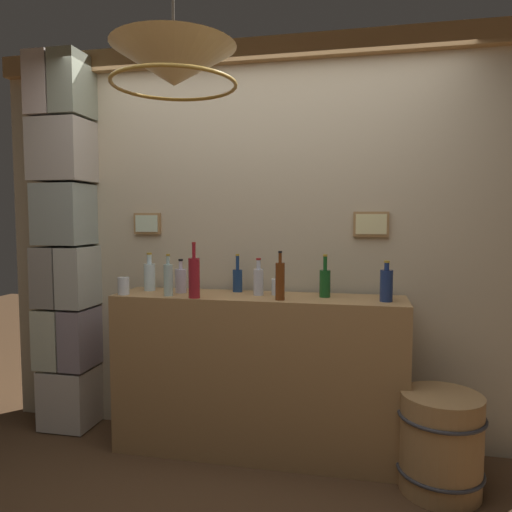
{
  "coord_description": "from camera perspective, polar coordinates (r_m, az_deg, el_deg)",
  "views": [
    {
      "loc": [
        0.6,
        -2.04,
        1.48
      ],
      "look_at": [
        0.0,
        0.77,
        1.25
      ],
      "focal_mm": 33.57,
      "sensor_mm": 36.0,
      "label": 1
    }
  ],
  "objects": [
    {
      "name": "bar_shelf_unit",
      "position": [
        3.08,
        0.2,
        -13.97
      ],
      "size": [
        1.79,
        0.41,
        1.0
      ],
      "primitive_type": "cube",
      "color": "#9E7547",
      "rests_on": "ground"
    },
    {
      "name": "wooden_barrel",
      "position": [
        2.94,
        21.15,
        -20.04
      ],
      "size": [
        0.46,
        0.46,
        0.54
      ],
      "color": "#9E7547",
      "rests_on": "ground"
    },
    {
      "name": "pendant_lamp",
      "position": [
        2.14,
        -9.75,
        21.23
      ],
      "size": [
        0.53,
        0.53,
        0.46
      ],
      "color": "beige"
    },
    {
      "name": "liquor_bottle_whiskey",
      "position": [
        2.79,
        2.88,
        -2.92
      ],
      "size": [
        0.05,
        0.05,
        0.29
      ],
      "color": "brown",
      "rests_on": "bar_shelf_unit"
    },
    {
      "name": "liquor_bottle_tequila",
      "position": [
        3.23,
        -12.56,
        -2.33
      ],
      "size": [
        0.07,
        0.07,
        0.25
      ],
      "color": "silver",
      "rests_on": "bar_shelf_unit"
    },
    {
      "name": "liquor_bottle_scotch",
      "position": [
        3.11,
        -2.21,
        -2.77
      ],
      "size": [
        0.06,
        0.06,
        0.25
      ],
      "color": "navy",
      "rests_on": "bar_shelf_unit"
    },
    {
      "name": "liquor_bottle_sherry",
      "position": [
        2.99,
        -10.41,
        -2.73
      ],
      "size": [
        0.06,
        0.06,
        0.26
      ],
      "color": "#AACBC7",
      "rests_on": "bar_shelf_unit"
    },
    {
      "name": "liquor_bottle_rye",
      "position": [
        2.97,
        0.32,
        -2.96
      ],
      "size": [
        0.06,
        0.06,
        0.23
      ],
      "color": "silver",
      "rests_on": "bar_shelf_unit"
    },
    {
      "name": "glass_tumbler_highball",
      "position": [
        2.98,
        2.49,
        -3.69
      ],
      "size": [
        0.06,
        0.06,
        0.1
      ],
      "color": "silver",
      "rests_on": "bar_shelf_unit"
    },
    {
      "name": "liquor_bottle_brandy",
      "position": [
        2.84,
        15.27,
        -3.33
      ],
      "size": [
        0.07,
        0.07,
        0.24
      ],
      "color": "navy",
      "rests_on": "bar_shelf_unit"
    },
    {
      "name": "liquor_bottle_vodka",
      "position": [
        3.11,
        -8.94,
        -2.85
      ],
      "size": [
        0.07,
        0.07,
        0.22
      ],
      "color": "silver",
      "rests_on": "bar_shelf_unit"
    },
    {
      "name": "stone_pillar",
      "position": [
        3.58,
        -21.52,
        1.33
      ],
      "size": [
        0.38,
        0.36,
        2.56
      ],
      "color": "beige",
      "rests_on": "ground"
    },
    {
      "name": "panelled_rear_partition",
      "position": [
        3.19,
        1.23,
        2.99
      ],
      "size": [
        3.77,
        0.15,
        2.63
      ],
      "color": "#BCAD8E",
      "rests_on": "ground"
    },
    {
      "name": "liquor_bottle_amaro",
      "position": [
        2.92,
        8.22,
        -3.1
      ],
      "size": [
        0.07,
        0.07,
        0.26
      ],
      "color": "#195220",
      "rests_on": "bar_shelf_unit"
    },
    {
      "name": "liquor_bottle_rum",
      "position": [
        2.89,
        -7.39,
        -2.49
      ],
      "size": [
        0.07,
        0.07,
        0.34
      ],
      "color": "maroon",
      "rests_on": "bar_shelf_unit"
    },
    {
      "name": "glass_tumbler_rocks",
      "position": [
        3.11,
        -15.51,
        -3.46
      ],
      "size": [
        0.07,
        0.07,
        0.11
      ],
      "color": "silver",
      "rests_on": "bar_shelf_unit"
    }
  ]
}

